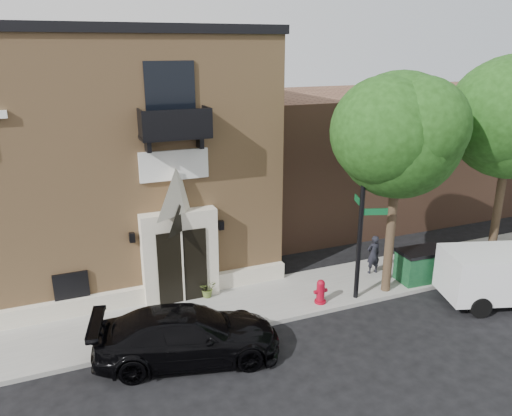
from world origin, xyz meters
The scene contains 11 objects.
ground centered at (0.00, 0.00, 0.00)m, with size 120.00×120.00×0.00m, color black.
sidewalk centered at (1.00, 1.50, 0.07)m, with size 42.00×3.00×0.15m, color gray.
church centered at (-2.99, 7.95, 4.63)m, with size 12.20×11.01×9.30m.
neighbour_building centered at (12.00, 9.00, 3.20)m, with size 18.00×8.00×6.40m, color brown.
street_tree_left centered at (6.03, 0.35, 5.87)m, with size 4.97×4.38×7.77m.
black_sedan centered at (-1.70, -0.65, 0.77)m, with size 2.15×5.30×1.54m, color black.
street_sign centered at (4.71, 0.40, 3.25)m, with size 0.94×1.17×6.16m.
fire_hydrant centered at (3.32, 0.52, 0.58)m, with size 0.49×0.39×0.87m.
dumpster centered at (7.75, 0.64, 0.77)m, with size 1.92×1.16×1.22m.
planter centered at (-0.15, 2.43, 0.48)m, with size 0.59×0.51×0.66m, color #5D7131.
pedestrian_near centered at (6.40, 1.85, 0.93)m, with size 0.57×0.37×1.55m, color black.
Camera 1 is at (-4.63, -12.88, 8.65)m, focal length 35.00 mm.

